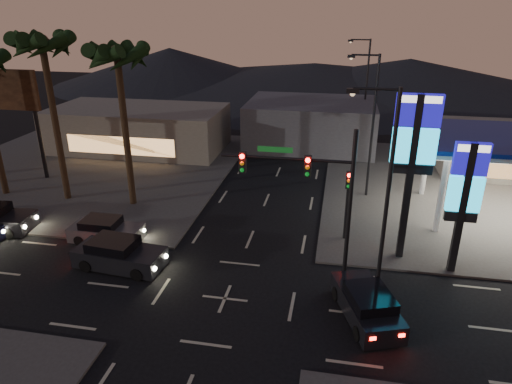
% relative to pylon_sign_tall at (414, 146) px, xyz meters
% --- Properties ---
extents(ground, '(140.00, 140.00, 0.00)m').
position_rel_pylon_sign_tall_xyz_m(ground, '(-8.50, -5.50, -6.39)').
color(ground, black).
rests_on(ground, ground).
extents(corner_lot_ne, '(24.00, 24.00, 0.12)m').
position_rel_pylon_sign_tall_xyz_m(corner_lot_ne, '(7.50, 10.50, -6.33)').
color(corner_lot_ne, '#47443F').
rests_on(corner_lot_ne, ground).
extents(corner_lot_nw, '(24.00, 24.00, 0.12)m').
position_rel_pylon_sign_tall_xyz_m(corner_lot_nw, '(-24.50, 10.50, -6.33)').
color(corner_lot_nw, '#47443F').
rests_on(corner_lot_nw, ground).
extents(convenience_store, '(10.00, 6.00, 4.00)m').
position_rel_pylon_sign_tall_xyz_m(convenience_store, '(9.50, 15.50, -4.39)').
color(convenience_store, '#726B5B').
rests_on(convenience_store, ground).
extents(pylon_sign_tall, '(2.20, 0.35, 9.00)m').
position_rel_pylon_sign_tall_xyz_m(pylon_sign_tall, '(0.00, 0.00, 0.00)').
color(pylon_sign_tall, black).
rests_on(pylon_sign_tall, ground).
extents(pylon_sign_short, '(1.60, 0.35, 7.00)m').
position_rel_pylon_sign_tall_xyz_m(pylon_sign_short, '(2.50, -1.00, -1.74)').
color(pylon_sign_short, black).
rests_on(pylon_sign_short, ground).
extents(traffic_signal_mast, '(6.10, 0.39, 8.00)m').
position_rel_pylon_sign_tall_xyz_m(traffic_signal_mast, '(-4.74, -3.51, -1.17)').
color(traffic_signal_mast, black).
rests_on(traffic_signal_mast, ground).
extents(pedestal_signal, '(0.32, 0.39, 4.30)m').
position_rel_pylon_sign_tall_xyz_m(pedestal_signal, '(-3.00, 1.48, -3.47)').
color(pedestal_signal, black).
rests_on(pedestal_signal, ground).
extents(streetlight_near, '(2.14, 0.25, 10.00)m').
position_rel_pylon_sign_tall_xyz_m(streetlight_near, '(-1.71, -4.50, -0.68)').
color(streetlight_near, black).
rests_on(streetlight_near, ground).
extents(streetlight_mid, '(2.14, 0.25, 10.00)m').
position_rel_pylon_sign_tall_xyz_m(streetlight_mid, '(-1.71, 8.50, -0.68)').
color(streetlight_mid, black).
rests_on(streetlight_mid, ground).
extents(streetlight_far, '(2.14, 0.25, 10.00)m').
position_rel_pylon_sign_tall_xyz_m(streetlight_far, '(-1.71, 22.50, -0.68)').
color(streetlight_far, black).
rests_on(streetlight_far, ground).
extents(palm_a, '(4.41, 4.41, 10.86)m').
position_rel_pylon_sign_tall_xyz_m(palm_a, '(-17.50, 4.00, 3.03)').
color(palm_a, black).
rests_on(palm_a, ground).
extents(palm_b, '(4.41, 4.41, 11.46)m').
position_rel_pylon_sign_tall_xyz_m(palm_b, '(-22.50, 4.00, 3.58)').
color(palm_b, black).
rests_on(palm_b, ground).
extents(billboard, '(6.00, 0.30, 8.50)m').
position_rel_pylon_sign_tall_xyz_m(billboard, '(-29.00, 7.50, -0.06)').
color(billboard, black).
rests_on(billboard, ground).
extents(building_far_west, '(16.00, 8.00, 4.00)m').
position_rel_pylon_sign_tall_xyz_m(building_far_west, '(-22.50, 16.50, -4.39)').
color(building_far_west, '#726B5B').
rests_on(building_far_west, ground).
extents(building_far_mid, '(12.00, 9.00, 4.40)m').
position_rel_pylon_sign_tall_xyz_m(building_far_mid, '(-6.50, 20.50, -4.19)').
color(building_far_mid, '#4C4C51').
rests_on(building_far_mid, ground).
extents(hill_left, '(40.00, 40.00, 6.00)m').
position_rel_pylon_sign_tall_xyz_m(hill_left, '(-33.50, 54.50, -3.39)').
color(hill_left, black).
rests_on(hill_left, ground).
extents(hill_right, '(50.00, 50.00, 5.00)m').
position_rel_pylon_sign_tall_xyz_m(hill_right, '(6.50, 54.50, -3.89)').
color(hill_right, black).
rests_on(hill_right, ground).
extents(hill_center, '(60.00, 60.00, 4.00)m').
position_rel_pylon_sign_tall_xyz_m(hill_center, '(-8.50, 54.50, -4.39)').
color(hill_center, black).
rests_on(hill_center, ground).
extents(car_lane_a_front, '(4.96, 2.39, 1.57)m').
position_rel_pylon_sign_tall_xyz_m(car_lane_a_front, '(-14.72, -3.75, -5.66)').
color(car_lane_a_front, black).
rests_on(car_lane_a_front, ground).
extents(car_lane_b_front, '(4.32, 1.85, 1.40)m').
position_rel_pylon_sign_tall_xyz_m(car_lane_b_front, '(-16.81, -1.21, -5.74)').
color(car_lane_b_front, '#565659').
rests_on(car_lane_b_front, ground).
extents(suv_station, '(3.26, 4.82, 1.49)m').
position_rel_pylon_sign_tall_xyz_m(suv_station, '(-1.98, -5.70, -5.70)').
color(suv_station, black).
rests_on(suv_station, ground).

